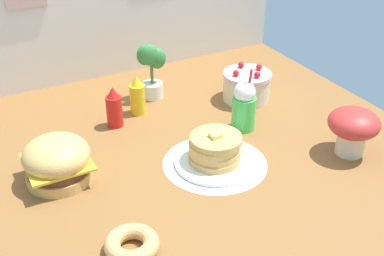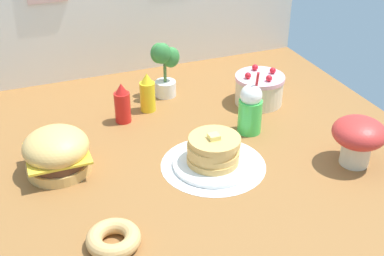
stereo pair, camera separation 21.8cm
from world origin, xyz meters
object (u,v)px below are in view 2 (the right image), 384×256
(burger, at_px, (57,152))
(cream_soda_cup, at_px, (250,109))
(mustard_bottle, at_px, (148,93))
(donut_pink_glaze, at_px, (113,238))
(layer_cake, at_px, (259,89))
(potted_plant, at_px, (165,67))
(ketchup_bottle, at_px, (122,104))
(mushroom_stool, at_px, (358,137))
(pancake_stack, at_px, (213,153))

(burger, bearing_deg, cream_soda_cup, -0.05)
(mustard_bottle, height_order, donut_pink_glaze, mustard_bottle)
(layer_cake, distance_m, donut_pink_glaze, 1.25)
(layer_cake, distance_m, potted_plant, 0.51)
(ketchup_bottle, xyz_separation_m, donut_pink_glaze, (-0.26, -0.84, -0.07))
(layer_cake, xyz_separation_m, potted_plant, (-0.43, 0.26, 0.09))
(ketchup_bottle, xyz_separation_m, potted_plant, (0.29, 0.20, 0.07))
(potted_plant, bearing_deg, layer_cake, -31.08)
(cream_soda_cup, bearing_deg, mushroom_stool, -53.64)
(ketchup_bottle, distance_m, mushroom_stool, 1.11)
(mustard_bottle, distance_m, mushroom_stool, 1.05)
(layer_cake, bearing_deg, potted_plant, 148.92)
(ketchup_bottle, distance_m, potted_plant, 0.36)
(pancake_stack, xyz_separation_m, ketchup_bottle, (-0.26, 0.52, 0.03))
(cream_soda_cup, relative_size, donut_pink_glaze, 1.61)
(burger, distance_m, cream_soda_cup, 0.90)
(ketchup_bottle, height_order, cream_soda_cup, cream_soda_cup)
(pancake_stack, xyz_separation_m, donut_pink_glaze, (-0.52, -0.33, -0.03))
(burger, height_order, ketchup_bottle, ketchup_bottle)
(pancake_stack, height_order, mushroom_stool, mushroom_stool)
(pancake_stack, bearing_deg, cream_soda_cup, 35.94)
(donut_pink_glaze, bearing_deg, cream_soda_cup, 33.56)
(burger, bearing_deg, layer_cake, 12.97)
(layer_cake, height_order, mustard_bottle, mustard_bottle)
(donut_pink_glaze, bearing_deg, layer_cake, 38.52)
(mustard_bottle, relative_size, donut_pink_glaze, 1.08)
(potted_plant, bearing_deg, donut_pink_glaze, -117.57)
(cream_soda_cup, bearing_deg, mustard_bottle, 135.40)
(layer_cake, bearing_deg, mushroom_stool, -79.80)
(layer_cake, distance_m, mushroom_stool, 0.67)
(mustard_bottle, distance_m, donut_pink_glaze, 1.00)
(layer_cake, distance_m, ketchup_bottle, 0.72)
(pancake_stack, bearing_deg, burger, 162.32)
(pancake_stack, xyz_separation_m, layer_cake, (0.46, 0.45, 0.02))
(cream_soda_cup, height_order, mushroom_stool, cream_soda_cup)
(ketchup_bottle, height_order, donut_pink_glaze, ketchup_bottle)
(layer_cake, xyz_separation_m, ketchup_bottle, (-0.72, 0.07, 0.02))
(mustard_bottle, xyz_separation_m, potted_plant, (0.14, 0.13, 0.07))
(burger, xyz_separation_m, cream_soda_cup, (0.90, -0.00, 0.03))
(mustard_bottle, bearing_deg, mushroom_stool, -48.96)
(layer_cake, bearing_deg, cream_soda_cup, -126.10)
(layer_cake, xyz_separation_m, donut_pink_glaze, (-0.98, -0.78, -0.05))
(layer_cake, xyz_separation_m, cream_soda_cup, (-0.18, -0.25, 0.04))
(pancake_stack, relative_size, mustard_bottle, 1.70)
(donut_pink_glaze, height_order, potted_plant, potted_plant)
(mushroom_stool, bearing_deg, ketchup_bottle, 139.14)
(ketchup_bottle, bearing_deg, pancake_stack, -62.96)
(pancake_stack, relative_size, layer_cake, 1.36)
(potted_plant, distance_m, mushroom_stool, 1.08)
(ketchup_bottle, bearing_deg, cream_soda_cup, -30.47)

